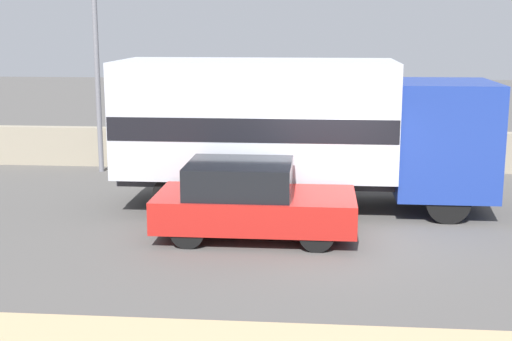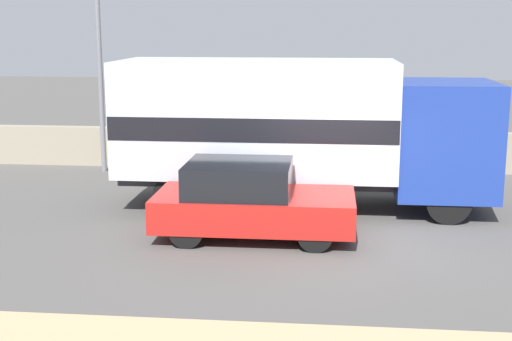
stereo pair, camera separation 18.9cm
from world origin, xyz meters
name	(u,v)px [view 2 (the right image)]	position (x,y,z in m)	size (l,w,h in m)	color
ground_plane	(326,233)	(0.00, 0.00, 0.00)	(80.00, 80.00, 0.00)	#514F4C
stone_wall_backdrop	(327,150)	(0.00, 6.24, 0.56)	(60.00, 0.35, 1.11)	gray
street_lamp	(97,2)	(-6.20, 5.39, 4.61)	(0.56, 0.28, 8.08)	slate
box_truck	(295,125)	(-0.73, 1.99, 1.85)	(8.13, 2.62, 3.26)	navy
car_hatchback	(250,200)	(-1.45, -0.39, 0.72)	(3.80, 1.86, 1.46)	#B21E19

